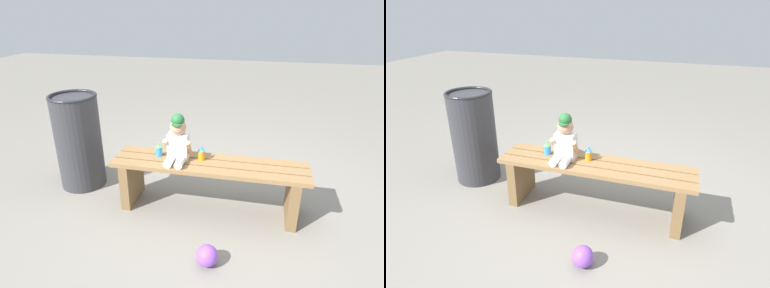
{
  "view_description": "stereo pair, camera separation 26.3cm",
  "coord_description": "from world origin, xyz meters",
  "views": [
    {
      "loc": [
        0.37,
        -2.4,
        1.69
      ],
      "look_at": [
        -0.13,
        -0.05,
        0.63
      ],
      "focal_mm": 30.42,
      "sensor_mm": 36.0,
      "label": 1
    },
    {
      "loc": [
        0.63,
        -2.33,
        1.69
      ],
      "look_at": [
        -0.13,
        -0.05,
        0.63
      ],
      "focal_mm": 30.42,
      "sensor_mm": 36.0,
      "label": 2
    }
  ],
  "objects": [
    {
      "name": "sippy_cup_left",
      "position": [
        -0.45,
        0.04,
        0.51
      ],
      "size": [
        0.06,
        0.06,
        0.12
      ],
      "color": "#338CE5",
      "rests_on": "park_bench"
    },
    {
      "name": "toy_ball",
      "position": [
        0.11,
        -0.67,
        0.08
      ],
      "size": [
        0.15,
        0.15,
        0.15
      ],
      "primitive_type": "sphere",
      "color": "#8C4CCC",
      "rests_on": "ground_plane"
    },
    {
      "name": "park_bench",
      "position": [
        0.0,
        0.0,
        0.31
      ],
      "size": [
        1.64,
        0.38,
        0.45
      ],
      "color": "olive",
      "rests_on": "ground_plane"
    },
    {
      "name": "ground_plane",
      "position": [
        0.0,
        0.0,
        0.0
      ],
      "size": [
        16.0,
        16.0,
        0.0
      ],
      "primitive_type": "plane",
      "color": "gray"
    },
    {
      "name": "sippy_cup_right",
      "position": [
        -0.07,
        0.04,
        0.51
      ],
      "size": [
        0.06,
        0.06,
        0.12
      ],
      "color": "orange",
      "rests_on": "park_bench"
    },
    {
      "name": "child_figure",
      "position": [
        -0.27,
        0.0,
        0.63
      ],
      "size": [
        0.23,
        0.27,
        0.4
      ],
      "color": "white",
      "rests_on": "park_bench"
    },
    {
      "name": "trash_bin",
      "position": [
        -1.3,
        0.17,
        0.46
      ],
      "size": [
        0.44,
        0.44,
        0.92
      ],
      "color": "#333338",
      "rests_on": "ground_plane"
    }
  ]
}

